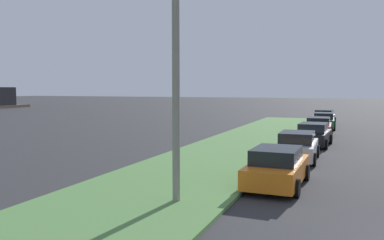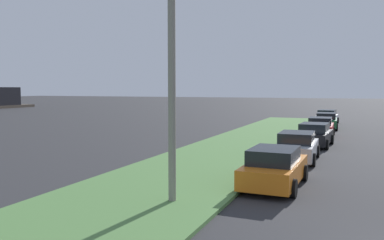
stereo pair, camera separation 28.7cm
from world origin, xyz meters
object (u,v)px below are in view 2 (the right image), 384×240
at_px(parked_car_red, 320,127).
at_px(streetlight, 181,64).
at_px(parked_car_silver, 297,147).
at_px(parked_car_black, 315,135).
at_px(parked_car_white, 327,117).
at_px(parked_car_orange, 275,168).
at_px(parked_car_green, 326,121).

height_order(parked_car_red, streetlight, streetlight).
xyz_separation_m(parked_car_silver, streetlight, (-9.40, 2.26, 3.67)).
xyz_separation_m(parked_car_black, parked_car_white, (16.95, 0.29, 0.00)).
height_order(parked_car_orange, parked_car_green, same).
xyz_separation_m(parked_car_orange, parked_car_black, (11.51, -0.39, 0.00)).
bearing_deg(parked_car_green, parked_car_red, 177.45).
distance_m(parked_car_green, parked_car_white, 5.35).
xyz_separation_m(parked_car_green, parked_car_white, (5.34, 0.25, 0.00)).
bearing_deg(parked_car_white, streetlight, 179.21).
height_order(parked_car_black, parked_car_green, same).
relative_size(parked_car_red, parked_car_green, 0.99).
bearing_deg(parked_car_white, parked_car_red, -175.54).
height_order(parked_car_orange, parked_car_white, same).
relative_size(parked_car_red, streetlight, 0.58).
xyz_separation_m(parked_car_black, parked_car_green, (11.61, 0.04, 0.00)).
bearing_deg(parked_car_black, parked_car_silver, 179.80).
distance_m(parked_car_black, parked_car_white, 16.95).
xyz_separation_m(parked_car_orange, parked_car_red, (17.01, -0.32, 0.00)).
bearing_deg(parked_car_green, parked_car_white, 0.36).
bearing_deg(streetlight, parked_car_red, -7.03).
distance_m(parked_car_green, streetlight, 27.07).
xyz_separation_m(parked_car_red, streetlight, (-20.58, 2.54, 3.67)).
xyz_separation_m(parked_car_red, parked_car_green, (6.11, -0.03, 0.00)).
bearing_deg(parked_car_green, parked_car_silver, 176.70).
height_order(parked_car_red, parked_car_green, same).
bearing_deg(parked_car_red, parked_car_white, 0.07).
distance_m(parked_car_orange, parked_car_white, 28.45).
bearing_deg(parked_car_red, parked_car_green, -1.29).
distance_m(parked_car_orange, streetlight, 5.59).
height_order(parked_car_orange, streetlight, streetlight).
xyz_separation_m(parked_car_silver, parked_car_black, (5.68, -0.34, 0.00)).
bearing_deg(parked_car_red, parked_car_silver, 177.55).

